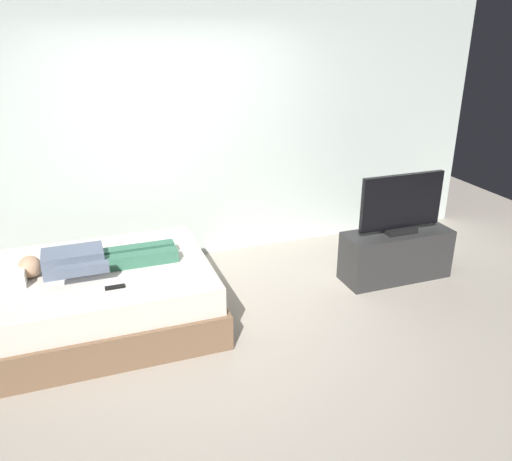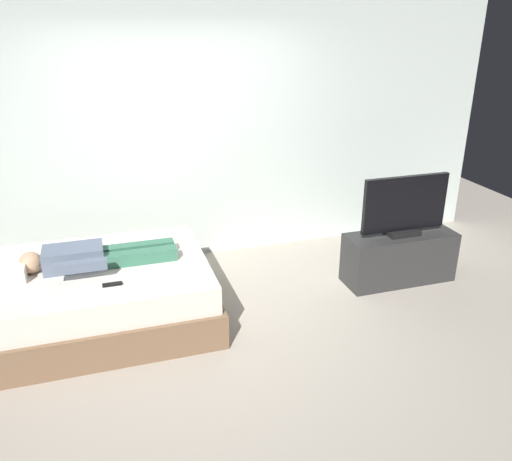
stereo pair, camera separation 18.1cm
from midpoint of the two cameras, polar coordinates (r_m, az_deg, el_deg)
ground_plane at (r=4.47m, az=-5.53°, el=-11.24°), size 10.00×10.00×0.00m
back_wall at (r=5.54m, az=-6.43°, el=11.10°), size 6.40×0.10×2.80m
bed at (r=4.65m, az=-18.66°, el=-7.23°), size 2.04×1.45×0.54m
person at (r=4.50m, az=-18.86°, el=-3.10°), size 1.26×0.46×0.18m
remote at (r=4.17m, az=-16.44°, el=-5.99°), size 0.15×0.04×0.02m
tv_stand at (r=5.40m, az=14.16°, el=-2.61°), size 1.10×0.40×0.50m
tv at (r=5.20m, az=14.71°, el=2.75°), size 0.88×0.20×0.59m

